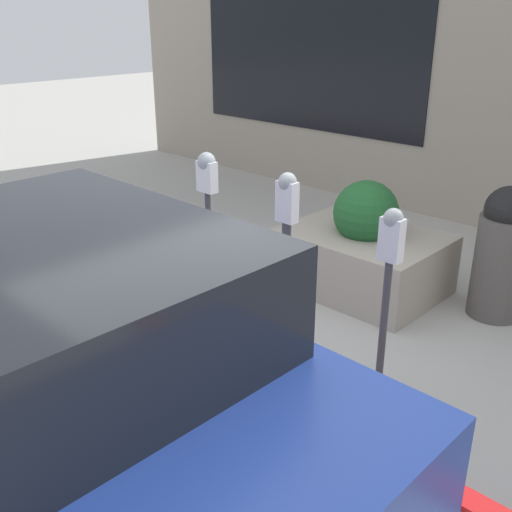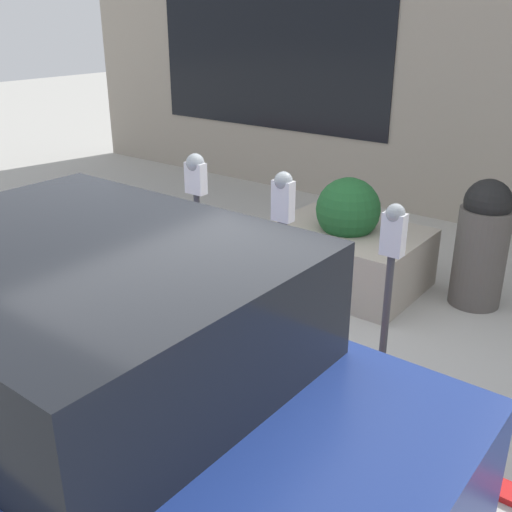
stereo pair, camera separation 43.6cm
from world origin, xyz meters
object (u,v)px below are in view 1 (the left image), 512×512
(parking_meter_nearest, at_px, (389,263))
(parking_meter_middle, at_px, (208,195))
(parking_meter_second, at_px, (286,237))
(planter_box, at_px, (363,252))
(trash_bin, at_px, (502,252))
(parked_car_front, at_px, (52,371))

(parking_meter_nearest, relative_size, parking_meter_middle, 0.94)
(parking_meter_nearest, height_order, parking_meter_second, parking_meter_second)
(planter_box, bearing_deg, parking_meter_nearest, 128.54)
(parking_meter_nearest, height_order, trash_bin, parking_meter_nearest)
(parking_meter_second, distance_m, parked_car_front, 2.09)
(parked_car_front, distance_m, trash_bin, 3.91)
(planter_box, height_order, trash_bin, trash_bin)
(parking_meter_second, height_order, planter_box, parking_meter_second)
(parking_meter_nearest, distance_m, parked_car_front, 2.21)
(parking_meter_second, relative_size, parked_car_front, 0.38)
(parking_meter_nearest, height_order, planter_box, parking_meter_nearest)
(parking_meter_nearest, distance_m, parking_meter_middle, 1.78)
(parking_meter_second, relative_size, parking_meter_middle, 0.99)
(parking_meter_second, xyz_separation_m, trash_bin, (-1.01, -1.73, -0.35))
(parking_meter_middle, xyz_separation_m, parked_car_front, (-1.05, 2.06, -0.30))
(parking_meter_middle, xyz_separation_m, planter_box, (-0.69, -1.38, -0.73))
(parking_meter_nearest, bearing_deg, parking_meter_middle, 0.57)
(parked_car_front, height_order, trash_bin, parked_car_front)
(parking_meter_nearest, relative_size, trash_bin, 1.16)
(trash_bin, bearing_deg, parked_car_front, 77.74)
(planter_box, bearing_deg, parking_meter_middle, 63.32)
(parking_meter_second, xyz_separation_m, planter_box, (0.18, -1.36, -0.57))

